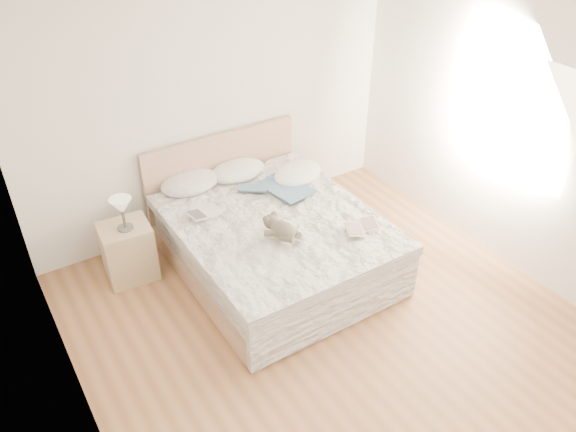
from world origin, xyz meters
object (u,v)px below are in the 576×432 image
at_px(table_lamp, 122,208).
at_px(teddy_bear, 283,236).
at_px(childrens_book, 362,227).
at_px(bed, 271,239).
at_px(nightstand, 128,251).
at_px(photo_book, 204,213).

relative_size(table_lamp, teddy_bear, 0.99).
bearing_deg(childrens_book, table_lamp, 171.22).
xyz_separation_m(childrens_book, teddy_bear, (-0.67, 0.24, 0.02)).
distance_m(bed, nightstand, 1.34).
height_order(table_lamp, teddy_bear, table_lamp).
height_order(bed, photo_book, bed).
relative_size(photo_book, teddy_bear, 0.93).
height_order(table_lamp, photo_book, table_lamp).
distance_m(nightstand, childrens_book, 2.18).
relative_size(nightstand, teddy_bear, 1.76).
bearing_deg(bed, photo_book, 151.00).
bearing_deg(nightstand, bed, -26.01).
distance_m(table_lamp, photo_book, 0.73).
xyz_separation_m(nightstand, table_lamp, (0.01, -0.04, 0.51)).
relative_size(table_lamp, photo_book, 1.06).
xyz_separation_m(bed, childrens_book, (0.55, -0.65, 0.32)).
relative_size(table_lamp, childrens_book, 0.97).
relative_size(bed, nightstand, 3.83).
bearing_deg(childrens_book, nightstand, 170.51).
bearing_deg(teddy_bear, photo_book, 101.51).
height_order(childrens_book, teddy_bear, teddy_bear).
xyz_separation_m(nightstand, teddy_bear, (1.09, -1.00, 0.37)).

